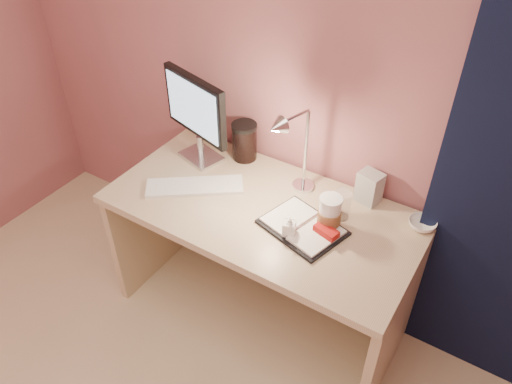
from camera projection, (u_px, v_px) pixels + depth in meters
The scene contains 12 objects.
desk at pixel (270, 234), 2.41m from camera, with size 1.40×0.70×0.73m.
monitor at pixel (197, 111), 2.35m from camera, with size 0.41×0.20×0.45m.
keyboard at pixel (195, 186), 2.32m from camera, with size 0.45×0.13×0.02m, color white.
planner at pixel (304, 227), 2.10m from camera, with size 0.38×0.33×0.05m.
paper_a at pixel (294, 216), 2.17m from camera, with size 0.13×0.13×0.00m, color white.
coffee_cup at pixel (329, 214), 2.07m from camera, with size 0.10×0.10×0.16m.
clear_cup at pixel (342, 205), 2.13m from camera, with size 0.08×0.08×0.13m, color white.
bowl at pixel (422, 224), 2.11m from camera, with size 0.12×0.12×0.04m, color white.
lotion_bottle at pixel (289, 226), 2.04m from camera, with size 0.05×0.05×0.11m, color white.
dark_jar at pixel (244, 143), 2.47m from camera, with size 0.12×0.12×0.17m, color black.
product_box at pixel (369, 187), 2.21m from camera, with size 0.10×0.08×0.15m, color #B9BAB5.
desk_lamp at pixel (302, 152), 2.08m from camera, with size 0.15×0.27×0.44m.
Camera 1 is at (0.87, -0.06, 2.18)m, focal length 35.00 mm.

